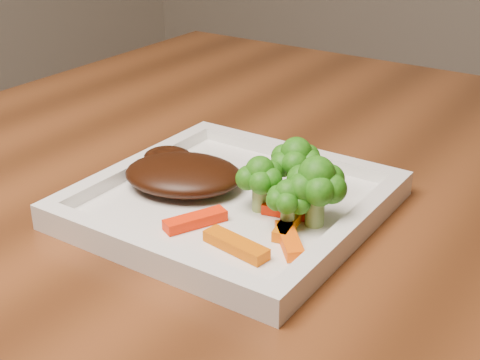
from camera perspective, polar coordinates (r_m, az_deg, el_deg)
The scene contains 11 objects.
plate at distance 0.66m, azimuth -0.72°, elevation -2.21°, with size 0.27×0.27×0.01m, color white.
steak at distance 0.68m, azimuth -4.85°, elevation 0.48°, with size 0.12×0.10×0.03m, color black.
broccoli_0 at distance 0.66m, azimuth 4.79°, elevation 1.37°, with size 0.06×0.06×0.07m, color #1D5F0F, non-canonical shape.
broccoli_1 at distance 0.61m, azimuth 6.49°, elevation -1.11°, with size 0.06×0.06×0.06m, color #136510, non-canonical shape.
broccoli_2 at distance 0.60m, azimuth 4.13°, elevation -1.70°, with size 0.05×0.05×0.06m, color #256310, non-canonical shape.
broccoli_3 at distance 0.63m, azimuth 1.70°, elevation -0.06°, with size 0.05×0.05×0.06m, color #2C6E12, non-canonical shape.
carrot_0 at distance 0.58m, azimuth -0.35°, elevation -5.55°, with size 0.06×0.02×0.01m, color #D65E03.
carrot_1 at distance 0.58m, azimuth 4.22°, elevation -5.15°, with size 0.06×0.02×0.01m, color #FF5704.
carrot_2 at distance 0.61m, azimuth -3.83°, elevation -3.44°, with size 0.06×0.02×0.01m, color #FA2604.
carrot_5 at distance 0.61m, azimuth 4.08°, elevation -3.89°, with size 0.05×0.01×0.01m, color #E16603.
carrot_6 at distance 0.63m, azimuth 4.27°, elevation -2.66°, with size 0.05×0.01×0.01m, color red.
Camera 1 is at (0.23, -0.63, 1.06)m, focal length 50.00 mm.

